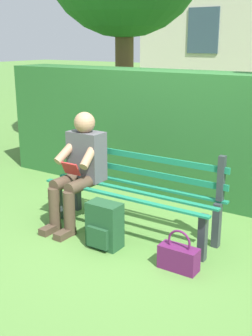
# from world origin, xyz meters

# --- Properties ---
(ground) EXTENTS (60.00, 60.00, 0.00)m
(ground) POSITION_xyz_m (0.00, 0.00, 0.00)
(ground) COLOR #517F38
(park_bench) EXTENTS (1.86, 0.48, 0.88)m
(park_bench) POSITION_xyz_m (0.00, -0.07, 0.43)
(park_bench) COLOR #2D3338
(park_bench) RESTS_ON ground
(person_seated) EXTENTS (0.44, 0.73, 1.18)m
(person_seated) POSITION_xyz_m (0.58, 0.10, 0.63)
(person_seated) COLOR #4C4C51
(person_seated) RESTS_ON ground
(hedge_backdrop) EXTENTS (5.83, 0.69, 1.59)m
(hedge_backdrop) POSITION_xyz_m (-0.22, -1.34, 0.79)
(hedge_backdrop) COLOR #265B28
(hedge_backdrop) RESTS_ON ground
(backpack) EXTENTS (0.32, 0.26, 0.44)m
(backpack) POSITION_xyz_m (0.03, 0.42, 0.22)
(backpack) COLOR #1E4728
(backpack) RESTS_ON ground
(handbag) EXTENTS (0.34, 0.15, 0.37)m
(handbag) POSITION_xyz_m (-0.75, 0.42, 0.12)
(handbag) COLOR #59194C
(handbag) RESTS_ON ground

